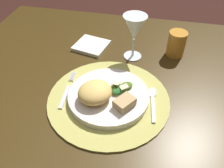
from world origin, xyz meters
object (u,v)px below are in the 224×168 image
(napkin, at_px, (91,46))
(dinner_plate, at_px, (109,96))
(dining_table, at_px, (109,115))
(fork, at_px, (67,91))
(spoon, at_px, (153,98))
(amber_tumbler, at_px, (176,44))
(wine_glass, at_px, (134,29))

(napkin, bearing_deg, dinner_plate, -64.24)
(dining_table, distance_m, fork, 0.23)
(dining_table, distance_m, napkin, 0.28)
(dining_table, relative_size, dinner_plate, 4.70)
(dinner_plate, bearing_deg, spoon, 11.87)
(fork, relative_size, napkin, 1.40)
(spoon, relative_size, napkin, 1.18)
(dinner_plate, bearing_deg, napkin, 115.76)
(spoon, distance_m, amber_tumbler, 0.27)
(amber_tumbler, bearing_deg, wine_glass, -163.06)
(spoon, distance_m, napkin, 0.35)
(amber_tumbler, bearing_deg, napkin, -176.89)
(amber_tumbler, bearing_deg, fork, -139.19)
(dinner_plate, relative_size, spoon, 1.71)
(fork, distance_m, napkin, 0.26)
(spoon, bearing_deg, amber_tumbler, 76.53)
(spoon, bearing_deg, dinner_plate, -168.13)
(fork, xyz_separation_m, wine_glass, (0.17, 0.24, 0.11))
(spoon, relative_size, amber_tumbler, 1.51)
(spoon, bearing_deg, napkin, 137.31)
(dining_table, height_order, dinner_plate, dinner_plate)
(fork, height_order, wine_glass, wine_glass)
(fork, bearing_deg, wine_glass, 53.66)
(dining_table, xyz_separation_m, napkin, (-0.11, 0.19, 0.18))
(dining_table, bearing_deg, napkin, 120.52)
(dinner_plate, height_order, spoon, dinner_plate)
(dinner_plate, xyz_separation_m, spoon, (0.13, 0.03, -0.01))
(napkin, bearing_deg, spoon, -42.69)
(fork, bearing_deg, amber_tumbler, 40.81)
(dining_table, xyz_separation_m, fork, (-0.11, -0.08, 0.18))
(fork, height_order, spoon, spoon)
(fork, bearing_deg, dining_table, 34.52)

